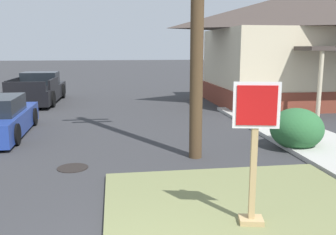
% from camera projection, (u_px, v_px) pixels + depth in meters
% --- Properties ---
extents(stop_sign, '(0.66, 0.35, 2.17)m').
position_uv_depth(stop_sign, '(254.00, 158.00, 5.48)').
color(stop_sign, tan).
rests_on(stop_sign, grass_corner_patch).
extents(manhole_cover, '(0.70, 0.70, 0.02)m').
position_uv_depth(manhole_cover, '(73.00, 168.00, 8.50)').
color(manhole_cover, black).
rests_on(manhole_cover, ground).
extents(pickup_truck_black, '(2.18, 5.38, 1.48)m').
position_uv_depth(pickup_truck_black, '(38.00, 90.00, 18.60)').
color(pickup_truck_black, black).
rests_on(pickup_truck_black, ground).
extents(corner_house, '(10.63, 7.61, 5.61)m').
position_uv_depth(corner_house, '(318.00, 44.00, 18.12)').
color(corner_house, brown).
rests_on(corner_house, ground).
extents(shrub_by_curb, '(1.42, 1.42, 1.12)m').
position_uv_depth(shrub_by_curb, '(297.00, 129.00, 10.03)').
color(shrub_by_curb, '#2B6234').
rests_on(shrub_by_curb, ground).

